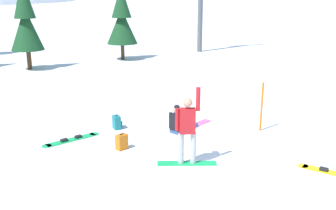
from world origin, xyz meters
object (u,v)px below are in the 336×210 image
(loose_snowboard_near_left, at_px, (71,139))
(trail_marker_pole, at_px, (262,107))
(pine_tree_young, at_px, (25,21))
(snowboarder_midground, at_px, (181,122))
(backpack_teal, at_px, (117,122))
(pine_tree_short, at_px, (122,19))
(snowboarder_foreground, at_px, (187,129))
(loose_snowboard_far_spare, at_px, (333,173))
(backpack_orange, at_px, (122,142))

(loose_snowboard_near_left, relative_size, trail_marker_pole, 1.16)
(pine_tree_young, bearing_deg, snowboarder_midground, -74.13)
(backpack_teal, xyz_separation_m, pine_tree_short, (4.03, 12.84, 2.35))
(backpack_teal, bearing_deg, trail_marker_pole, -24.78)
(trail_marker_pole, bearing_deg, snowboarder_midground, 159.53)
(pine_tree_short, bearing_deg, trail_marker_pole, -89.17)
(snowboarder_foreground, distance_m, loose_snowboard_far_spare, 3.78)
(pine_tree_short, bearing_deg, snowboarder_foreground, -100.79)
(snowboarder_foreground, xyz_separation_m, backpack_orange, (-1.29, 1.63, -0.76))
(snowboarder_midground, bearing_deg, backpack_orange, -162.23)
(pine_tree_young, bearing_deg, backpack_teal, -81.17)
(snowboarder_foreground, relative_size, loose_snowboard_near_left, 1.11)
(pine_tree_young, distance_m, pine_tree_short, 5.96)
(loose_snowboard_near_left, bearing_deg, backpack_teal, 16.85)
(snowboarder_foreground, distance_m, trail_marker_pole, 3.60)
(pine_tree_short, bearing_deg, snowboarder_midground, -99.07)
(snowboarder_foreground, relative_size, pine_tree_short, 0.44)
(backpack_teal, xyz_separation_m, pine_tree_young, (-1.82, 11.70, 2.52))
(loose_snowboard_near_left, bearing_deg, pine_tree_short, 67.21)
(snowboarder_foreground, xyz_separation_m, loose_snowboard_far_spare, (3.10, -1.93, -0.96))
(pine_tree_young, relative_size, pine_tree_short, 1.07)
(loose_snowboard_far_spare, distance_m, trail_marker_pole, 3.44)
(backpack_orange, height_order, trail_marker_pole, trail_marker_pole)
(snowboarder_foreground, relative_size, snowboarder_midground, 1.15)
(loose_snowboard_far_spare, xyz_separation_m, pine_tree_short, (-0.01, 18.15, 2.54))
(snowboarder_foreground, relative_size, loose_snowboard_far_spare, 1.29)
(pine_tree_short, bearing_deg, pine_tree_young, -168.97)
(snowboarder_foreground, xyz_separation_m, pine_tree_short, (3.09, 16.22, 1.59))
(pine_tree_short, bearing_deg, loose_snowboard_near_left, -112.79)
(pine_tree_young, bearing_deg, backpack_orange, -83.81)
(backpack_orange, relative_size, pine_tree_young, 0.09)
(snowboarder_foreground, bearing_deg, loose_snowboard_far_spare, -31.87)
(snowboarder_midground, bearing_deg, backpack_teal, 149.86)
(snowboarder_midground, bearing_deg, trail_marker_pole, -20.47)
(pine_tree_short, bearing_deg, backpack_teal, -107.40)
(trail_marker_pole, bearing_deg, backpack_teal, 155.22)
(loose_snowboard_far_spare, relative_size, pine_tree_short, 0.34)
(backpack_teal, bearing_deg, snowboarder_midground, -30.14)
(backpack_teal, distance_m, pine_tree_young, 12.11)
(trail_marker_pole, distance_m, pine_tree_short, 14.91)
(loose_snowboard_near_left, relative_size, pine_tree_short, 0.39)
(snowboarder_foreground, height_order, pine_tree_young, pine_tree_young)
(backpack_orange, bearing_deg, pine_tree_young, 96.19)
(snowboarder_foreground, height_order, trail_marker_pole, snowboarder_foreground)
(pine_tree_young, height_order, pine_tree_short, pine_tree_young)
(snowboarder_foreground, height_order, backpack_teal, snowboarder_foreground)
(loose_snowboard_far_spare, bearing_deg, pine_tree_short, 90.04)
(trail_marker_pole, bearing_deg, loose_snowboard_far_spare, -93.44)
(trail_marker_pole, height_order, pine_tree_young, pine_tree_young)
(loose_snowboard_near_left, bearing_deg, snowboarder_midground, -9.65)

